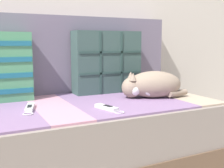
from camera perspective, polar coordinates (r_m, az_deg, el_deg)
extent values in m
cube|color=brown|center=(1.68, -8.55, -14.78)|extent=(1.71, 0.86, 0.16)
cube|color=gray|center=(1.61, -8.70, -8.26)|extent=(1.68, 0.84, 0.24)
cube|color=gray|center=(1.50, -19.63, -4.99)|extent=(0.20, 0.76, 0.01)
cube|color=#C6899E|center=(1.54, -12.17, -4.39)|extent=(0.20, 0.76, 0.01)
cube|color=gray|center=(1.60, -5.18, -3.75)|extent=(0.20, 0.76, 0.01)
cube|color=gray|center=(1.68, 1.22, -3.12)|extent=(0.20, 0.76, 0.01)
cube|color=gray|center=(1.78, 6.95, -2.52)|extent=(0.20, 0.76, 0.01)
cube|color=tan|center=(1.90, 12.01, -1.97)|extent=(0.20, 0.76, 0.01)
cube|color=slate|center=(1.89, -12.34, 5.81)|extent=(1.68, 0.14, 0.50)
cube|color=#38514C|center=(1.88, -1.06, 4.49)|extent=(0.46, 0.13, 0.41)
cube|color=#28423D|center=(1.82, -0.12, 2.26)|extent=(0.44, 0.01, 0.01)
cube|color=#28423D|center=(1.78, -2.30, 4.28)|extent=(0.01, 0.01, 0.39)
cube|color=#28423D|center=(1.81, -0.13, 6.48)|extent=(0.44, 0.01, 0.01)
cube|color=#28423D|center=(1.85, 1.97, 4.43)|extent=(0.01, 0.01, 0.39)
ellipsoid|color=gray|center=(1.72, 8.59, -0.06)|extent=(0.37, 0.27, 0.16)
sphere|color=gray|center=(1.69, 4.04, -0.71)|extent=(0.12, 0.12, 0.12)
sphere|color=white|center=(1.66, 4.63, -1.18)|extent=(0.07, 0.07, 0.07)
ellipsoid|color=white|center=(1.67, 7.92, -1.14)|extent=(0.10, 0.04, 0.07)
cylinder|color=gray|center=(1.75, 13.18, -1.79)|extent=(0.15, 0.06, 0.04)
cone|color=gray|center=(1.64, 4.31, 1.49)|extent=(0.05, 0.05, 0.05)
cone|color=gray|center=(1.71, 3.83, 1.76)|extent=(0.05, 0.05, 0.05)
cube|color=white|center=(1.41, -1.15, -4.80)|extent=(0.07, 0.15, 0.02)
cube|color=black|center=(1.40, -0.86, -4.45)|extent=(0.03, 0.06, 0.00)
cube|color=black|center=(1.46, -2.92, -4.32)|extent=(0.03, 0.02, 0.02)
torus|color=silver|center=(1.34, 1.50, -5.77)|extent=(0.06, 0.06, 0.01)
cube|color=white|center=(1.46, -16.35, -4.62)|extent=(0.08, 0.16, 0.02)
cube|color=black|center=(1.45, -16.41, -4.32)|extent=(0.03, 0.06, 0.00)
cube|color=black|center=(1.54, -16.10, -4.00)|extent=(0.03, 0.02, 0.02)
torus|color=silver|center=(1.37, -16.72, -5.83)|extent=(0.06, 0.06, 0.01)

